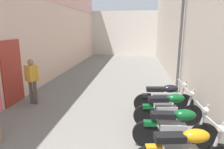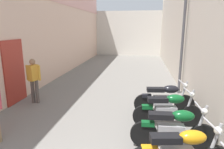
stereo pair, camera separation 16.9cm
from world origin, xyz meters
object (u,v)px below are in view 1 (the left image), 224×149
street_lamp (179,22)px  motorcycle_sixth (164,97)px  pedestrian_further_down (32,78)px  motorcycle_fourth (176,127)px  motorcycle_fifth (168,108)px

street_lamp → motorcycle_sixth: bearing=-108.3°
pedestrian_further_down → street_lamp: 5.76m
motorcycle_sixth → motorcycle_fourth: bearing=-90.0°
motorcycle_fourth → street_lamp: (0.70, 4.01, 2.31)m
motorcycle_fourth → motorcycle_fifth: size_ratio=1.01×
motorcycle_sixth → street_lamp: 3.21m
motorcycle_sixth → pedestrian_further_down: 4.43m
motorcycle_sixth → street_lamp: street_lamp is taller
motorcycle_fourth → pedestrian_further_down: (-4.41, 2.14, 0.42)m
motorcycle_fourth → motorcycle_fifth: bearing=90.0°
pedestrian_further_down → street_lamp: street_lamp is taller
pedestrian_further_down → street_lamp: (5.11, 1.88, 1.89)m
motorcycle_fifth → motorcycle_sixth: same height
pedestrian_further_down → motorcycle_fifth: bearing=-14.1°
motorcycle_sixth → street_lamp: (0.70, 2.12, 2.31)m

